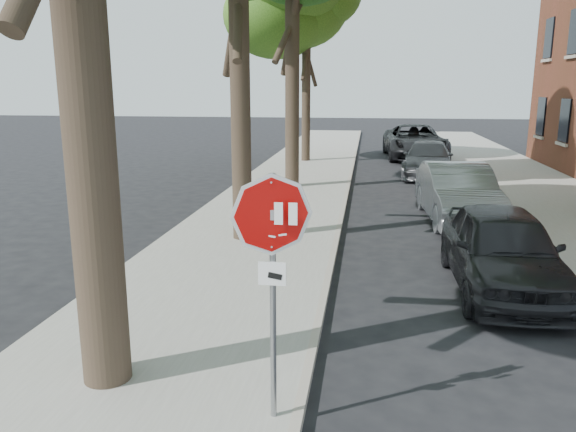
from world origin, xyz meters
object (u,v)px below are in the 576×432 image
Objects in this scene: stop_sign at (272,251)px; car_a at (502,249)px; car_b at (458,193)px; car_c at (428,159)px; tree_far at (307,2)px; car_d at (415,142)px.

stop_sign is 5.85m from car_a.
car_c is at bearing 86.47° from car_b.
tree_far is at bearing 107.52° from car_a.
car_c is (3.30, 17.77, -1.27)m from stop_sign.
car_b is at bearing -64.66° from tree_far.
car_a is at bearing -93.53° from car_b.
car_b is at bearing 71.56° from stop_sign.
stop_sign is at bearing -100.71° from car_d.
car_a is at bearing -92.62° from car_d.
tree_far is 8.55m from car_d.
car_a is 13.09m from car_c.
car_b reaches higher than car_c.
car_b is (0.00, 5.22, 0.02)m from car_a.
stop_sign is 21.88m from tree_far.
stop_sign is at bearing -125.61° from car_a.
stop_sign is at bearing -84.54° from tree_far.
car_b is 0.98× the size of car_c.
car_a is (5.32, -16.46, -6.48)m from tree_far.
car_a is at bearing 54.79° from stop_sign.
stop_sign reaches higher than car_a.
tree_far is 1.55× the size of car_d.
tree_far reaches higher than car_b.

